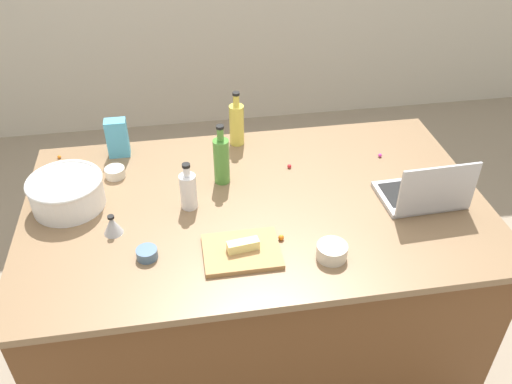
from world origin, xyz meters
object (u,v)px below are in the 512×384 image
at_px(candy_bag, 117,138).
at_px(mixing_bowl_large, 67,192).
at_px(laptop, 425,193).
at_px(cutting_board, 242,251).
at_px(ramekin_wide, 332,251).
at_px(bottle_oil, 237,123).
at_px(butter_stick_left, 243,245).
at_px(ramekin_small, 115,172).
at_px(kitchen_timer, 112,225).
at_px(bottle_olive, 221,160).
at_px(ramekin_medium, 147,253).
at_px(bottle_vinegar, 188,190).

bearing_deg(candy_bag, mixing_bowl_large, -117.51).
xyz_separation_m(laptop, cutting_board, (-0.73, -0.17, -0.04)).
xyz_separation_m(ramekin_wide, candy_bag, (-0.74, 0.78, 0.06)).
height_order(bottle_oil, ramekin_wide, bottle_oil).
relative_size(laptop, bottle_oil, 1.26).
bearing_deg(laptop, cutting_board, -166.96).
bearing_deg(laptop, butter_stick_left, -166.87).
height_order(ramekin_small, kitchen_timer, kitchen_timer).
distance_m(mixing_bowl_large, butter_stick_left, 0.72).
bearing_deg(bottle_olive, ramekin_wide, -57.86).
bearing_deg(ramekin_medium, ramekin_small, 104.32).
bearing_deg(ramekin_small, butter_stick_left, -49.87).
xyz_separation_m(mixing_bowl_large, bottle_oil, (0.70, 0.35, 0.04)).
xyz_separation_m(bottle_vinegar, ramekin_wide, (0.46, -0.36, -0.05)).
distance_m(mixing_bowl_large, candy_bag, 0.38).
xyz_separation_m(bottle_vinegar, ramekin_medium, (-0.16, -0.26, -0.06)).
xyz_separation_m(bottle_vinegar, butter_stick_left, (0.17, -0.29, -0.04)).
bearing_deg(ramekin_medium, mixing_bowl_large, 130.95).
height_order(bottle_vinegar, ramekin_medium, bottle_vinegar).
bearing_deg(bottle_oil, bottle_vinegar, -119.20).
distance_m(laptop, ramekin_wide, 0.49).
distance_m(bottle_oil, candy_bag, 0.52).
bearing_deg(laptop, bottle_oil, 139.64).
xyz_separation_m(butter_stick_left, ramekin_small, (-0.46, 0.54, -0.02)).
distance_m(ramekin_medium, kitchen_timer, 0.19).
height_order(bottle_olive, bottle_vinegar, bottle_olive).
relative_size(laptop, ramekin_medium, 4.37).
xyz_separation_m(bottle_oil, butter_stick_left, (-0.08, -0.72, -0.07)).
height_order(ramekin_small, ramekin_wide, ramekin_wide).
distance_m(bottle_vinegar, ramekin_small, 0.39).
distance_m(laptop, ramekin_small, 1.24).
xyz_separation_m(ramekin_small, ramekin_wide, (0.75, -0.61, 0.01)).
xyz_separation_m(laptop, butter_stick_left, (-0.73, -0.17, -0.01)).
xyz_separation_m(laptop, bottle_vinegar, (-0.89, 0.12, 0.03)).
height_order(mixing_bowl_large, candy_bag, candy_bag).
xyz_separation_m(ramekin_wide, kitchen_timer, (-0.74, 0.25, 0.01)).
height_order(ramekin_medium, candy_bag, candy_bag).
xyz_separation_m(bottle_olive, candy_bag, (-0.42, 0.27, -0.02)).
bearing_deg(cutting_board, butter_stick_left, 0.00).
distance_m(mixing_bowl_large, bottle_olive, 0.60).
xyz_separation_m(laptop, ramekin_wide, (-0.43, -0.24, -0.02)).
xyz_separation_m(ramekin_medium, ramekin_wide, (0.62, -0.10, 0.01)).
height_order(ramekin_medium, ramekin_wide, ramekin_wide).
xyz_separation_m(bottle_vinegar, cutting_board, (0.16, -0.29, -0.07)).
bearing_deg(butter_stick_left, cutting_board, 180.00).
bearing_deg(butter_stick_left, kitchen_timer, 157.81).
relative_size(cutting_board, butter_stick_left, 2.41).
height_order(bottle_olive, candy_bag, bottle_olive).
bearing_deg(bottle_vinegar, mixing_bowl_large, 170.01).
height_order(cutting_board, kitchen_timer, kitchen_timer).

